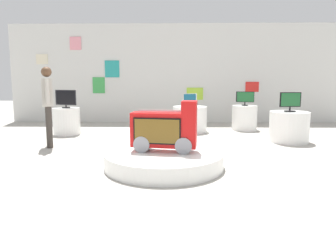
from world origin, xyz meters
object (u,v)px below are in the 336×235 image
Objects in this scene: novelty_firetruck_tv at (165,131)px; tv_on_right_rear at (245,98)px; display_pedestal_right_rear at (245,118)px; display_pedestal_far_right at (190,119)px; display_pedestal_center_rear at (67,121)px; main_display_pedestal at (164,159)px; tv_on_center_rear at (66,98)px; tv_on_left_rear at (291,101)px; shopper_browsing_near_truck at (48,101)px; tv_on_far_right at (190,99)px; display_pedestal_left_rear at (289,127)px.

novelty_firetruck_tv is 2.16× the size of tv_on_right_rear.
display_pedestal_right_rear and display_pedestal_far_right have the same top height.
display_pedestal_center_rear is at bearing -171.02° from display_pedestal_far_right.
tv_on_center_rear reaches higher than main_display_pedestal.
display_pedestal_center_rear is at bearing -170.12° from display_pedestal_right_rear.
tv_on_left_rear reaches higher than novelty_firetruck_tv.
display_pedestal_right_rear is 5.01m from shopper_browsing_near_truck.
main_display_pedestal is 3.23× the size of tv_on_center_rear.
novelty_firetruck_tv is 3.74m from display_pedestal_center_rear.
display_pedestal_right_rear is 1.41× the size of tv_on_right_rear.
tv_on_center_rear is 4.69m from tv_on_right_rear.
tv_on_center_rear is at bearing 133.24° from novelty_firetruck_tv.
tv_on_center_rear reaches higher than display_pedestal_far_right.
tv_on_center_rear is 0.85× the size of display_pedestal_right_rear.
tv_on_center_rear is 3.20m from display_pedestal_far_right.
tv_on_far_right is 3.50m from shopper_browsing_near_truck.
display_pedestal_right_rear is at bearing 9.88° from display_pedestal_center_rear.
tv_on_far_right is at bearing 32.60° from shopper_browsing_near_truck.
tv_on_left_rear is (-0.00, -0.00, 0.56)m from display_pedestal_left_rear.
tv_on_left_rear is 1.79m from display_pedestal_right_rear.
display_pedestal_left_rear and display_pedestal_right_rear have the same top height.
display_pedestal_far_right is at bearing 148.82° from display_pedestal_left_rear.
display_pedestal_left_rear is at bearing 35.98° from novelty_firetruck_tv.
display_pedestal_center_rear is 1.53m from shopper_browsing_near_truck.
display_pedestal_right_rear is at bearing 59.54° from novelty_firetruck_tv.
tv_on_center_rear is (-5.22, 0.78, 0.58)m from display_pedestal_left_rear.
tv_on_left_rear reaches higher than tv_on_far_right.
shopper_browsing_near_truck is (-2.94, -1.88, 0.08)m from tv_on_far_right.
shopper_browsing_near_truck is at bearing -173.10° from display_pedestal_left_rear.
tv_on_right_rear is at bearing 59.50° from novelty_firetruck_tv.
tv_on_left_rear reaches higher than display_pedestal_far_right.
tv_on_center_rear is 1.19× the size of tv_on_right_rear.
display_pedestal_center_rear reaches higher than main_display_pedestal.
tv_on_left_rear is 2.53m from display_pedestal_far_right.
display_pedestal_center_rear is 0.58m from tv_on_center_rear.
main_display_pedestal is at bearing -144.31° from display_pedestal_left_rear.
tv_on_far_right reaches higher than display_pedestal_right_rear.
tv_on_left_rear is at bearing -31.17° from tv_on_far_right.
tv_on_left_rear is at bearing 35.93° from novelty_firetruck_tv.
tv_on_right_rear is 4.97m from shopper_browsing_near_truck.
display_pedestal_center_rear is 1.40× the size of tv_on_right_rear.
tv_on_center_rear reaches higher than display_pedestal_center_rear.
novelty_firetruck_tv is at bearing -120.46° from display_pedestal_right_rear.
display_pedestal_left_rear is 2.30× the size of tv_on_far_right.
novelty_firetruck_tv is 2.87× the size of tv_on_far_right.
tv_on_left_rear is (2.68, 1.92, 0.77)m from main_display_pedestal.
display_pedestal_far_right is at bearing 8.98° from display_pedestal_center_rear.
tv_on_right_rear is at bearing 9.88° from tv_on_center_rear.
tv_on_right_rear is 1.33× the size of tv_on_far_right.
display_pedestal_center_rear is (-5.22, 0.78, 0.00)m from display_pedestal_left_rear.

